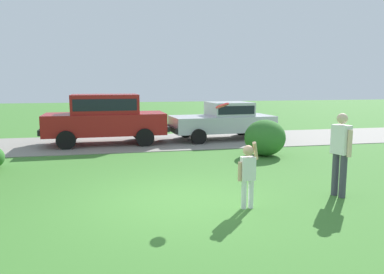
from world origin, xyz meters
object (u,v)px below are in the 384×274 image
object	(u,v)px
parked_sedan	(224,119)
frisbee	(222,106)
parked_suv	(105,116)
adult_onlooker	(341,150)
child_thrower	(248,171)

from	to	relation	value
parked_sedan	frisbee	distance (m)	8.08
parked_suv	adult_onlooker	xyz separation A→B (m)	(4.81, -7.95, -0.09)
parked_suv	frisbee	bearing A→B (deg)	-72.07
parked_suv	child_thrower	bearing A→B (deg)	-72.08
parked_suv	adult_onlooker	world-z (taller)	parked_suv
adult_onlooker	frisbee	bearing A→B (deg)	168.18
parked_suv	adult_onlooker	distance (m)	9.29
child_thrower	adult_onlooker	distance (m)	2.17
parked_suv	parked_sedan	bearing A→B (deg)	2.31
frisbee	parked_suv	bearing A→B (deg)	107.93
frisbee	adult_onlooker	bearing A→B (deg)	-11.82
child_thrower	frisbee	distance (m)	1.46
parked_suv	frisbee	distance (m)	7.88
child_thrower	adult_onlooker	size ratio (longest dim) A/B	0.74
parked_suv	child_thrower	xyz separation A→B (m)	(2.67, -8.27, -0.36)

